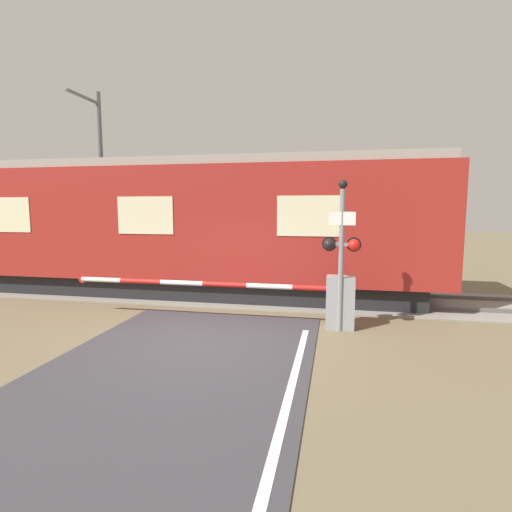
{
  "coord_description": "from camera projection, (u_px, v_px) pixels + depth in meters",
  "views": [
    {
      "loc": [
        2.53,
        -7.22,
        2.6
      ],
      "look_at": [
        0.66,
        2.0,
        1.46
      ],
      "focal_mm": 28.0,
      "sensor_mm": 36.0,
      "label": 1
    }
  ],
  "objects": [
    {
      "name": "ground_plane",
      "position": [
        203.0,
        341.0,
        7.83
      ],
      "size": [
        80.0,
        80.0,
        0.0
      ],
      "primitive_type": "plane",
      "color": "#6B6047"
    },
    {
      "name": "signal_post",
      "position": [
        341.0,
        247.0,
        8.25
      ],
      "size": [
        0.8,
        0.26,
        3.16
      ],
      "color": "gray",
      "rests_on": "ground_plane"
    },
    {
      "name": "track_bed",
      "position": [
        248.0,
        295.0,
        11.78
      ],
      "size": [
        36.0,
        3.2,
        0.13
      ],
      "color": "gray",
      "rests_on": "ground_plane"
    },
    {
      "name": "train",
      "position": [
        167.0,
        227.0,
        12.04
      ],
      "size": [
        15.85,
        2.74,
        3.96
      ],
      "color": "black",
      "rests_on": "ground_plane"
    },
    {
      "name": "catenary_pole",
      "position": [
        101.0,
        182.0,
        15.0
      ],
      "size": [
        0.2,
        1.9,
        6.83
      ],
      "color": "slate",
      "rests_on": "ground_plane"
    },
    {
      "name": "crossing_barrier",
      "position": [
        311.0,
        298.0,
        8.72
      ],
      "size": [
        6.62,
        0.44,
        1.14
      ],
      "color": "gray",
      "rests_on": "ground_plane"
    }
  ]
}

